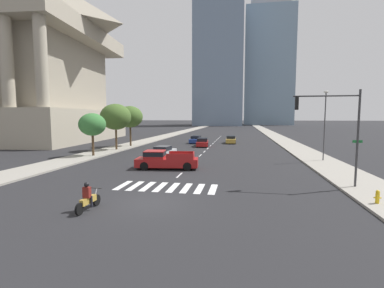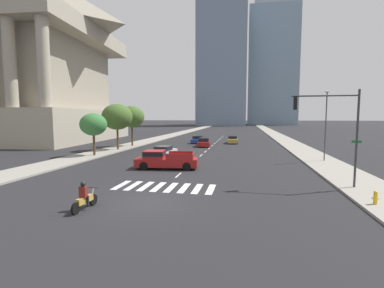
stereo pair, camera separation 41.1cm
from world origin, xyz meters
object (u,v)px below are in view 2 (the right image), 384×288
at_px(street_lamp_east, 326,120).
at_px(fire_hydrant, 375,197).
at_px(motorcycle_lead, 85,199).
at_px(sedan_gold_1, 233,140).
at_px(sedan_red_3, 204,143).
at_px(street_tree_nearest, 93,125).
at_px(street_tree_second, 117,117).
at_px(pickup_truck, 164,160).
at_px(traffic_signal_near, 333,121).
at_px(street_tree_third, 132,117).
at_px(sedan_blue_0, 198,140).
at_px(sedan_silver_2, 164,152).

bearing_deg(street_lamp_east, fire_hydrant, -95.53).
relative_size(motorcycle_lead, sedan_gold_1, 0.49).
bearing_deg(street_lamp_east, sedan_red_3, 138.38).
relative_size(street_tree_nearest, street_tree_second, 0.78).
bearing_deg(pickup_truck, traffic_signal_near, 153.11).
xyz_separation_m(sedan_red_3, street_tree_third, (-11.35, -2.38, 4.16)).
relative_size(fire_hydrant, street_lamp_east, 0.10).
bearing_deg(fire_hydrant, street_tree_third, 133.19).
xyz_separation_m(motorcycle_lead, sedan_red_3, (1.53, 31.98, 0.04)).
bearing_deg(street_lamp_east, traffic_signal_near, -102.77).
bearing_deg(street_tree_second, pickup_truck, -49.90).
bearing_deg(traffic_signal_near, sedan_red_3, -63.96).
height_order(street_lamp_east, street_tree_second, street_lamp_east).
xyz_separation_m(sedan_gold_1, street_lamp_east, (10.48, -19.53, 3.80)).
distance_m(sedan_blue_0, sedan_red_3, 5.88).
relative_size(sedan_gold_1, street_tree_third, 0.68).
xyz_separation_m(sedan_red_3, fire_hydrant, (13.34, -28.69, -0.11)).
distance_m(pickup_truck, sedan_red_3, 20.12).
bearing_deg(sedan_gold_1, street_tree_second, -49.82).
bearing_deg(street_tree_nearest, street_tree_third, 90.00).
relative_size(pickup_truck, sedan_blue_0, 1.26).
xyz_separation_m(fire_hydrant, street_tree_nearest, (-24.70, 14.69, 3.34)).
bearing_deg(motorcycle_lead, sedan_gold_1, -5.94).
xyz_separation_m(street_lamp_east, street_tree_nearest, (-26.20, -0.81, -0.56)).
bearing_deg(fire_hydrant, pickup_truck, 148.81).
xyz_separation_m(traffic_signal_near, street_tree_nearest, (-23.53, 10.94, -0.63)).
xyz_separation_m(traffic_signal_near, street_tree_third, (-23.53, 22.55, 0.30)).
xyz_separation_m(street_tree_second, street_tree_third, (-0.00, 5.24, 0.01)).
bearing_deg(street_tree_nearest, street_tree_second, 90.00).
height_order(pickup_truck, street_tree_third, street_tree_third).
bearing_deg(street_tree_nearest, traffic_signal_near, -24.93).
bearing_deg(sedan_blue_0, fire_hydrant, -152.58).
xyz_separation_m(sedan_blue_0, sedan_gold_1, (6.27, 0.77, -0.01)).
bearing_deg(sedan_gold_1, fire_hydrant, 12.96).
height_order(sedan_red_3, street_tree_second, street_tree_second).
bearing_deg(pickup_truck, street_tree_third, -65.86).
xyz_separation_m(sedan_blue_0, sedan_red_3, (1.91, -5.56, 0.01)).
xyz_separation_m(motorcycle_lead, street_tree_nearest, (-9.83, 17.98, 3.27)).
xyz_separation_m(sedan_silver_2, street_tree_third, (-8.51, 10.83, 4.16)).
bearing_deg(street_tree_third, fire_hydrant, -46.81).
bearing_deg(street_tree_second, sedan_red_3, 33.86).
bearing_deg(sedan_red_3, traffic_signal_near, -159.56).
bearing_deg(sedan_gold_1, sedan_silver_2, -21.64).
xyz_separation_m(street_lamp_east, street_tree_third, (-26.20, 10.81, 0.38)).
height_order(traffic_signal_near, street_tree_second, street_tree_second).
distance_m(motorcycle_lead, sedan_gold_1, 38.76).
distance_m(pickup_truck, traffic_signal_near, 14.36).
relative_size(motorcycle_lead, fire_hydrant, 2.93).
height_order(sedan_silver_2, traffic_signal_near, traffic_signal_near).
xyz_separation_m(street_tree_nearest, street_tree_third, (-0.00, 11.62, 0.93)).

